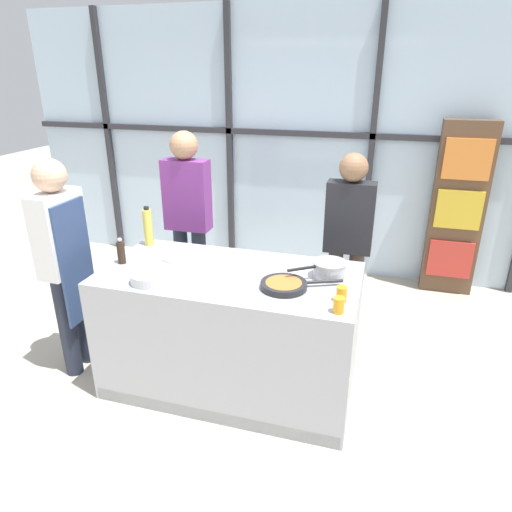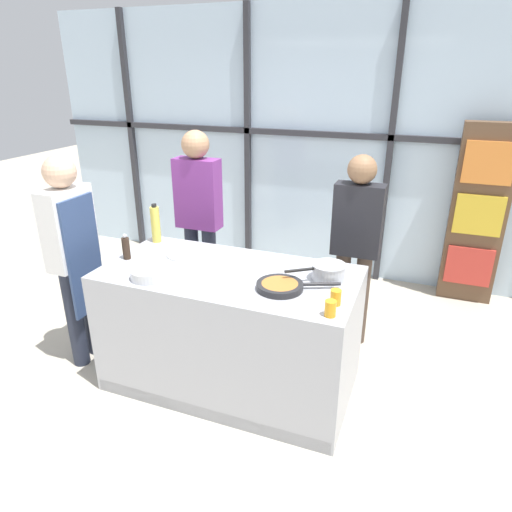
{
  "view_description": "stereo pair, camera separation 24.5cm",
  "coord_description": "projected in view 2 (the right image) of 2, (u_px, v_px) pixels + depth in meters",
  "views": [
    {
      "loc": [
        0.95,
        -2.63,
        2.18
      ],
      "look_at": [
        0.16,
        0.1,
        1.01
      ],
      "focal_mm": 32.0,
      "sensor_mm": 36.0,
      "label": 1
    },
    {
      "loc": [
        1.18,
        -2.55,
        2.18
      ],
      "look_at": [
        0.16,
        0.1,
        1.01
      ],
      "focal_mm": 32.0,
      "sensor_mm": 36.0,
      "label": 2
    }
  ],
  "objects": [
    {
      "name": "back_window_wall",
      "position": [
        316.0,
        146.0,
        4.85
      ],
      "size": [
        6.4,
        0.1,
        2.8
      ],
      "color": "silver",
      "rests_on": "ground_plane"
    },
    {
      "name": "mixing_bowl",
      "position": [
        149.0,
        273.0,
        2.97
      ],
      "size": [
        0.23,
        0.23,
        0.06
      ],
      "color": "silver",
      "rests_on": "demo_island"
    },
    {
      "name": "pepper_grinder",
      "position": [
        126.0,
        248.0,
        3.26
      ],
      "size": [
        0.05,
        0.05,
        0.19
      ],
      "color": "#332319",
      "rests_on": "demo_island"
    },
    {
      "name": "frying_pan",
      "position": [
        281.0,
        286.0,
        2.83
      ],
      "size": [
        0.5,
        0.31,
        0.04
      ],
      "color": "#232326",
      "rests_on": "demo_island"
    },
    {
      "name": "juice_glass_far",
      "position": [
        336.0,
        297.0,
        2.64
      ],
      "size": [
        0.06,
        0.06,
        0.09
      ],
      "primitive_type": "cylinder",
      "color": "orange",
      "rests_on": "demo_island"
    },
    {
      "name": "chef",
      "position": [
        73.0,
        250.0,
        3.36
      ],
      "size": [
        0.23,
        0.39,
        1.63
      ],
      "rotation": [
        0.0,
        0.0,
        -1.57
      ],
      "color": "#232838",
      "rests_on": "ground_plane"
    },
    {
      "name": "spectator_center_left",
      "position": [
        356.0,
        239.0,
        3.62
      ],
      "size": [
        0.38,
        0.22,
        1.59
      ],
      "rotation": [
        0.0,
        0.0,
        3.14
      ],
      "color": "#47382D",
      "rests_on": "ground_plane"
    },
    {
      "name": "juice_glass_near",
      "position": [
        330.0,
        308.0,
        2.52
      ],
      "size": [
        0.06,
        0.06,
        0.09
      ],
      "primitive_type": "cylinder",
      "color": "orange",
      "rests_on": "demo_island"
    },
    {
      "name": "white_plate",
      "position": [
        185.0,
        254.0,
        3.35
      ],
      "size": [
        0.27,
        0.27,
        0.01
      ],
      "primitive_type": "cylinder",
      "color": "white",
      "rests_on": "demo_island"
    },
    {
      "name": "oil_bottle",
      "position": [
        156.0,
        224.0,
        3.56
      ],
      "size": [
        0.07,
        0.07,
        0.31
      ],
      "color": "#E0CC4C",
      "rests_on": "demo_island"
    },
    {
      "name": "demo_island",
      "position": [
        230.0,
        330.0,
        3.25
      ],
      "size": [
        1.74,
        0.87,
        0.91
      ],
      "color": "#A8AAB2",
      "rests_on": "ground_plane"
    },
    {
      "name": "saucepan",
      "position": [
        328.0,
        271.0,
        2.95
      ],
      "size": [
        0.36,
        0.29,
        0.11
      ],
      "color": "silver",
      "rests_on": "demo_island"
    },
    {
      "name": "ground_plane",
      "position": [
        232.0,
        381.0,
        3.43
      ],
      "size": [
        18.0,
        18.0,
        0.0
      ],
      "primitive_type": "plane",
      "color": "#BCB29E"
    },
    {
      "name": "spectator_far_left",
      "position": [
        199.0,
        212.0,
        4.06
      ],
      "size": [
        0.4,
        0.24,
        1.7
      ],
      "rotation": [
        0.0,
        0.0,
        3.14
      ],
      "color": "#232838",
      "rests_on": "ground_plane"
    },
    {
      "name": "bookshelf",
      "position": [
        477.0,
        216.0,
        4.35
      ],
      "size": [
        0.5,
        0.19,
        1.74
      ],
      "color": "brown",
      "rests_on": "ground_plane"
    }
  ]
}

